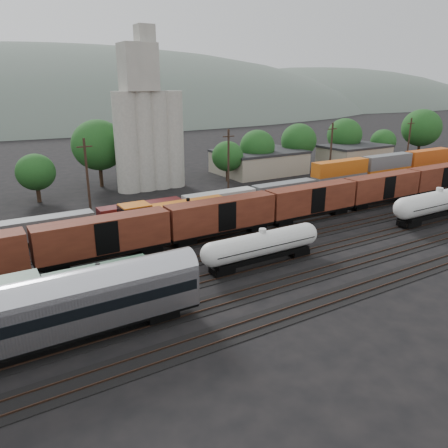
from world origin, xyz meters
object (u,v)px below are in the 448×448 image
passenger_coach (37,312)px  green_locomotive (69,290)px  tank_car_a (262,245)px  grain_silo (148,129)px  orange_locomotive (168,216)px

passenger_coach → green_locomotive: bearing=57.0°
green_locomotive → passenger_coach: passenger_coach is taller
tank_car_a → grain_silo: (3.71, 41.00, 8.86)m
tank_car_a → grain_silo: size_ratio=0.52×
orange_locomotive → green_locomotive: bearing=-137.2°
green_locomotive → grain_silo: size_ratio=0.53×
tank_car_a → orange_locomotive: orange_locomotive is taller
green_locomotive → tank_car_a: green_locomotive is taller
orange_locomotive → grain_silo: 28.62m
passenger_coach → grain_silo: (27.66, 46.00, 7.76)m
tank_car_a → passenger_coach: 24.49m
green_locomotive → grain_silo: 48.54m
passenger_coach → orange_locomotive: (19.42, 20.00, -0.93)m
passenger_coach → grain_silo: bearing=59.0°
tank_car_a → green_locomotive: bearing=180.0°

